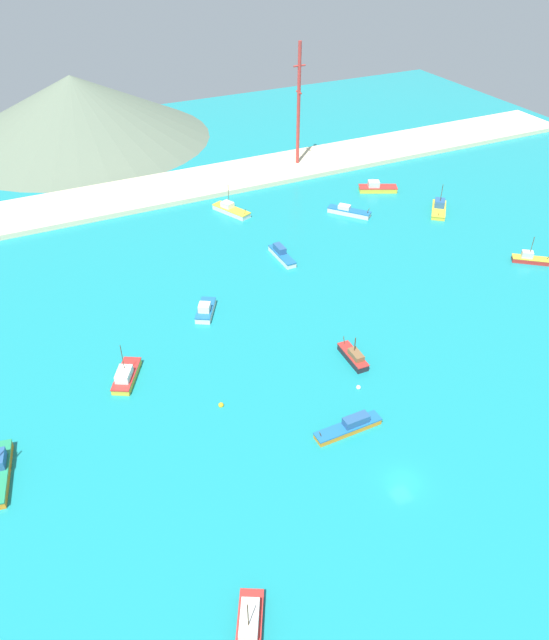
{
  "coord_description": "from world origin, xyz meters",
  "views": [
    {
      "loc": [
        -36.65,
        -37.83,
        62.36
      ],
      "look_at": [
        -0.58,
        36.75,
        1.88
      ],
      "focal_mm": 33.84,
      "sensor_mm": 36.0,
      "label": 1
    }
  ],
  "objects_px": {
    "fishing_boat_5": "(231,210)",
    "fishing_boat_10": "(349,211)",
    "fishing_boat_8": "(205,310)",
    "fishing_boat_6": "(0,471)",
    "buoy_0": "(221,405)",
    "fishing_boat_13": "(249,634)",
    "fishing_boat_11": "(439,208)",
    "fishing_boat_1": "(126,375)",
    "fishing_boat_0": "(281,254)",
    "radio_tower": "(299,106)",
    "fishing_boat_2": "(530,259)",
    "fishing_boat_14": "(377,188)",
    "fishing_boat_7": "(353,356)",
    "fishing_boat_3": "(350,426)",
    "buoy_1": "(358,387)"
  },
  "relations": [
    {
      "from": "fishing_boat_10",
      "to": "fishing_boat_11",
      "type": "bearing_deg",
      "value": -21.84
    },
    {
      "from": "fishing_boat_0",
      "to": "fishing_boat_10",
      "type": "height_order",
      "value": "fishing_boat_10"
    },
    {
      "from": "fishing_boat_7",
      "to": "fishing_boat_14",
      "type": "relative_size",
      "value": 0.72
    },
    {
      "from": "fishing_boat_10",
      "to": "fishing_boat_13",
      "type": "xyz_separation_m",
      "value": [
        -59.76,
        -78.35,
        0.2
      ]
    },
    {
      "from": "fishing_boat_1",
      "to": "fishing_boat_5",
      "type": "relative_size",
      "value": 0.81
    },
    {
      "from": "fishing_boat_6",
      "to": "fishing_boat_11",
      "type": "xyz_separation_m",
      "value": [
        99.97,
        37.47,
        -0.04
      ]
    },
    {
      "from": "fishing_boat_0",
      "to": "fishing_boat_8",
      "type": "relative_size",
      "value": 1.22
    },
    {
      "from": "fishing_boat_8",
      "to": "buoy_0",
      "type": "height_order",
      "value": "fishing_boat_8"
    },
    {
      "from": "buoy_0",
      "to": "fishing_boat_6",
      "type": "bearing_deg",
      "value": 179.28
    },
    {
      "from": "fishing_boat_13",
      "to": "fishing_boat_11",
      "type": "bearing_deg",
      "value": 41.56
    },
    {
      "from": "fishing_boat_8",
      "to": "fishing_boat_11",
      "type": "distance_m",
      "value": 65.1
    },
    {
      "from": "fishing_boat_8",
      "to": "fishing_boat_11",
      "type": "relative_size",
      "value": 0.8
    },
    {
      "from": "fishing_boat_13",
      "to": "radio_tower",
      "type": "distance_m",
      "value": 126.4
    },
    {
      "from": "fishing_boat_2",
      "to": "fishing_boat_3",
      "type": "height_order",
      "value": "fishing_boat_2"
    },
    {
      "from": "fishing_boat_0",
      "to": "fishing_boat_3",
      "type": "bearing_deg",
      "value": -105.0
    },
    {
      "from": "fishing_boat_8",
      "to": "fishing_boat_6",
      "type": "bearing_deg",
      "value": -148.41
    },
    {
      "from": "fishing_boat_6",
      "to": "fishing_boat_14",
      "type": "bearing_deg",
      "value": 29.74
    },
    {
      "from": "fishing_boat_7",
      "to": "fishing_boat_13",
      "type": "relative_size",
      "value": 0.7
    },
    {
      "from": "fishing_boat_11",
      "to": "buoy_1",
      "type": "height_order",
      "value": "fishing_boat_11"
    },
    {
      "from": "fishing_boat_3",
      "to": "buoy_1",
      "type": "bearing_deg",
      "value": 49.82
    },
    {
      "from": "fishing_boat_2",
      "to": "fishing_boat_14",
      "type": "xyz_separation_m",
      "value": [
        -8.42,
        42.44,
        0.07
      ]
    },
    {
      "from": "fishing_boat_5",
      "to": "fishing_boat_10",
      "type": "height_order",
      "value": "fishing_boat_5"
    },
    {
      "from": "fishing_boat_2",
      "to": "fishing_boat_3",
      "type": "distance_m",
      "value": 61.67
    },
    {
      "from": "fishing_boat_1",
      "to": "buoy_1",
      "type": "relative_size",
      "value": 11.7
    },
    {
      "from": "fishing_boat_0",
      "to": "radio_tower",
      "type": "bearing_deg",
      "value": 58.67
    },
    {
      "from": "fishing_boat_10",
      "to": "fishing_boat_13",
      "type": "relative_size",
      "value": 0.93
    },
    {
      "from": "fishing_boat_14",
      "to": "fishing_boat_7",
      "type": "bearing_deg",
      "value": -126.87
    },
    {
      "from": "fishing_boat_1",
      "to": "buoy_1",
      "type": "distance_m",
      "value": 35.68
    },
    {
      "from": "fishing_boat_2",
      "to": "fishing_boat_13",
      "type": "relative_size",
      "value": 0.69
    },
    {
      "from": "fishing_boat_8",
      "to": "fishing_boat_11",
      "type": "xyz_separation_m",
      "value": [
        63.36,
        14.95,
        0.0
      ]
    },
    {
      "from": "fishing_boat_13",
      "to": "buoy_0",
      "type": "distance_m",
      "value": 34.08
    },
    {
      "from": "fishing_boat_3",
      "to": "radio_tower",
      "type": "relative_size",
      "value": 0.32
    },
    {
      "from": "fishing_boat_0",
      "to": "fishing_boat_1",
      "type": "bearing_deg",
      "value": -148.96
    },
    {
      "from": "buoy_0",
      "to": "fishing_boat_5",
      "type": "bearing_deg",
      "value": 66.24
    },
    {
      "from": "fishing_boat_1",
      "to": "fishing_boat_11",
      "type": "bearing_deg",
      "value": 18.0
    },
    {
      "from": "fishing_boat_11",
      "to": "fishing_boat_13",
      "type": "distance_m",
      "value": 106.19
    },
    {
      "from": "fishing_boat_11",
      "to": "fishing_boat_2",
      "type": "bearing_deg",
      "value": -86.01
    },
    {
      "from": "buoy_1",
      "to": "fishing_boat_14",
      "type": "bearing_deg",
      "value": 54.2
    },
    {
      "from": "fishing_boat_10",
      "to": "radio_tower",
      "type": "relative_size",
      "value": 0.29
    },
    {
      "from": "buoy_1",
      "to": "fishing_boat_7",
      "type": "bearing_deg",
      "value": 65.3
    },
    {
      "from": "fishing_boat_1",
      "to": "fishing_boat_3",
      "type": "xyz_separation_m",
      "value": [
        25.47,
        -24.05,
        -0.12
      ]
    },
    {
      "from": "fishing_boat_14",
      "to": "buoy_0",
      "type": "relative_size",
      "value": 12.25
    },
    {
      "from": "fishing_boat_5",
      "to": "fishing_boat_14",
      "type": "xyz_separation_m",
      "value": [
        37.35,
        -4.47,
        0.06
      ]
    },
    {
      "from": "fishing_boat_7",
      "to": "fishing_boat_1",
      "type": "bearing_deg",
      "value": 161.62
    },
    {
      "from": "fishing_boat_11",
      "to": "buoy_0",
      "type": "xyz_separation_m",
      "value": [
        -69.54,
        -37.85,
        -0.72
      ]
    },
    {
      "from": "fishing_boat_1",
      "to": "buoy_0",
      "type": "xyz_separation_m",
      "value": [
        11.01,
        -11.68,
        -0.75
      ]
    },
    {
      "from": "fishing_boat_1",
      "to": "buoy_0",
      "type": "relative_size",
      "value": 10.32
    },
    {
      "from": "fishing_boat_3",
      "to": "radio_tower",
      "type": "height_order",
      "value": "radio_tower"
    },
    {
      "from": "fishing_boat_6",
      "to": "buoy_1",
      "type": "relative_size",
      "value": 15.55
    },
    {
      "from": "fishing_boat_1",
      "to": "fishing_boat_13",
      "type": "xyz_separation_m",
      "value": [
        1.1,
        -44.27,
        0.07
      ]
    }
  ]
}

